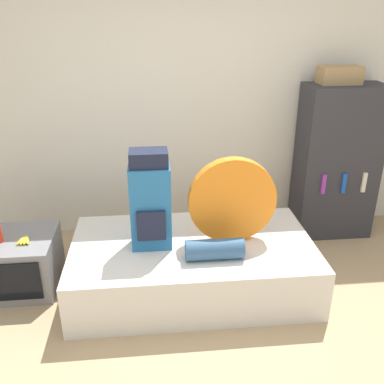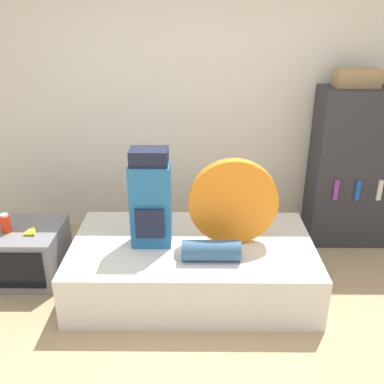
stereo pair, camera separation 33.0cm
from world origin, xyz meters
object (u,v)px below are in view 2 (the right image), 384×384
Objects in this scene: tent_bag at (233,202)px; canister at (5,223)px; bookshelf at (352,168)px; television at (26,252)px; sleeping_roll at (211,251)px; backpack at (151,200)px; cardboard_box at (357,78)px.

canister is at bearing 176.98° from tent_bag.
television is at bearing -167.09° from bookshelf.
sleeping_roll is 0.29× the size of bookshelf.
cardboard_box is at bearing 26.45° from backpack.
canister is at bearing -166.87° from bookshelf.
tent_bag is (0.65, 0.03, -0.03)m from backpack.
backpack is 1.79× the size of sleeping_roll.
cardboard_box is at bearing 151.83° from bookshelf.
backpack is at bearing -153.55° from cardboard_box.
backpack reaches higher than sleeping_roll.
backpack is 0.61m from sleeping_roll.
backpack is 0.65m from tent_bag.
canister is (-1.71, 0.38, 0.02)m from sleeping_roll.
television is at bearing 171.62° from backpack.
bookshelf reaches higher than backpack.
canister is 0.43× the size of cardboard_box.
bookshelf is (1.39, 1.10, 0.25)m from sleeping_roll.
canister is (-1.24, 0.13, -0.28)m from backpack.
cardboard_box reaches higher than sleeping_roll.
sleeping_roll is 2.06m from cardboard_box.
sleeping_roll is 1.75m from canister.
sleeping_roll is 0.70× the size of television.
tent_bag is 1.86m from television.
cardboard_box is at bearing 37.07° from tent_bag.
canister reaches higher than television.
television is at bearing 175.56° from tent_bag.
tent_bag reaches higher than television.
sleeping_roll is 1.79m from bookshelf.
bookshelf reaches higher than sleeping_roll.
cardboard_box is (-0.07, 0.04, 0.85)m from bookshelf.
cardboard_box is (2.91, 0.72, 1.39)m from television.
tent_bag is at bearing -3.02° from canister.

